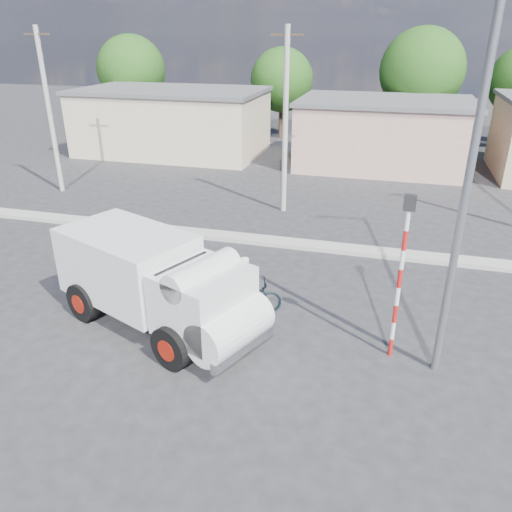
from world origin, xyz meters
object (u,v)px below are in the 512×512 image
(truck, at_px, (158,282))
(cyclist, at_px, (246,290))
(traffic_pole, at_px, (401,266))
(streetlight, at_px, (461,175))
(bicycle, at_px, (246,297))

(truck, relative_size, cyclist, 4.28)
(cyclist, distance_m, traffic_pole, 4.70)
(traffic_pole, relative_size, streetlight, 0.48)
(traffic_pole, distance_m, streetlight, 2.56)
(bicycle, bearing_deg, traffic_pole, -124.59)
(truck, height_order, traffic_pole, traffic_pole)
(cyclist, bearing_deg, bicycle, -0.00)
(truck, bearing_deg, traffic_pole, 25.85)
(truck, bearing_deg, bicycle, 55.34)
(traffic_pole, bearing_deg, truck, -176.91)
(bicycle, xyz_separation_m, cyclist, (0.00, 0.00, 0.23))
(traffic_pole, height_order, streetlight, streetlight)
(bicycle, height_order, traffic_pole, traffic_pole)
(truck, xyz_separation_m, streetlight, (7.29, 0.04, 3.51))
(cyclist, xyz_separation_m, traffic_pole, (4.22, -1.02, 1.81))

